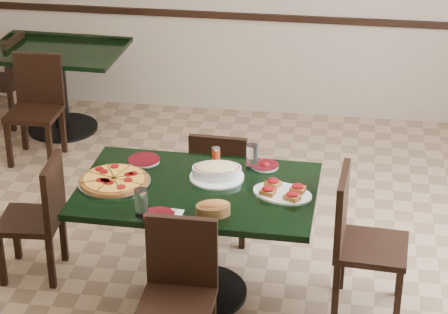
% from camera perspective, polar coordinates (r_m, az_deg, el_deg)
% --- Properties ---
extents(floor, '(5.50, 5.50, 0.00)m').
position_cam_1_polar(floor, '(5.66, -1.63, -7.82)').
color(floor, '#937555').
rests_on(floor, ground).
extents(room_shell, '(5.50, 5.50, 5.50)m').
position_cam_1_polar(room_shell, '(6.64, 9.82, 8.32)').
color(room_shell, silver).
rests_on(room_shell, floor).
extents(main_table, '(1.41, 0.92, 0.75)m').
position_cam_1_polar(main_table, '(5.20, -1.72, -3.77)').
color(main_table, black).
rests_on(main_table, floor).
extents(back_table, '(1.14, 0.84, 0.75)m').
position_cam_1_polar(back_table, '(7.61, -10.77, 5.40)').
color(back_table, black).
rests_on(back_table, floor).
extents(chair_far, '(0.40, 0.40, 0.82)m').
position_cam_1_polar(chair_far, '(5.82, -0.19, -1.55)').
color(chair_far, black).
rests_on(chair_far, floor).
extents(chair_near, '(0.39, 0.39, 0.84)m').
position_cam_1_polar(chair_near, '(4.75, -2.96, -8.45)').
color(chair_near, black).
rests_on(chair_near, floor).
extents(chair_right, '(0.44, 0.44, 0.89)m').
position_cam_1_polar(chair_right, '(5.18, 8.76, -5.10)').
color(chair_right, black).
rests_on(chair_right, floor).
extents(chair_left, '(0.40, 0.40, 0.80)m').
position_cam_1_polar(chair_left, '(5.58, -11.90, -3.58)').
color(chair_left, black).
rests_on(chair_left, floor).
extents(back_chair_near, '(0.40, 0.40, 0.85)m').
position_cam_1_polar(back_chair_near, '(7.17, -12.15, 3.53)').
color(back_chair_near, black).
rests_on(back_chair_near, floor).
extents(back_chair_left, '(0.40, 0.40, 0.81)m').
position_cam_1_polar(back_chair_left, '(7.87, -13.97, 5.16)').
color(back_chair_left, black).
rests_on(back_chair_left, floor).
extents(pepperoni_pizza, '(0.43, 0.43, 0.04)m').
position_cam_1_polar(pepperoni_pizza, '(5.19, -7.19, -1.51)').
color(pepperoni_pizza, '#AEAEB5').
rests_on(pepperoni_pizza, main_table).
extents(lasagna_casserole, '(0.33, 0.33, 0.09)m').
position_cam_1_polar(lasagna_casserole, '(5.19, -0.48, -0.91)').
color(lasagna_casserole, silver).
rests_on(lasagna_casserole, main_table).
extents(bread_basket, '(0.23, 0.19, 0.09)m').
position_cam_1_polar(bread_basket, '(4.81, -0.72, -3.36)').
color(bread_basket, brown).
rests_on(bread_basket, main_table).
extents(bruschetta_platter, '(0.42, 0.35, 0.05)m').
position_cam_1_polar(bruschetta_platter, '(5.03, 3.84, -2.23)').
color(bruschetta_platter, silver).
rests_on(bruschetta_platter, main_table).
extents(side_plate_near, '(0.18, 0.18, 0.02)m').
position_cam_1_polar(side_plate_near, '(4.82, -4.27, -3.81)').
color(side_plate_near, silver).
rests_on(side_plate_near, main_table).
extents(side_plate_far_r, '(0.17, 0.17, 0.03)m').
position_cam_1_polar(side_plate_far_r, '(5.35, 2.70, -0.54)').
color(side_plate_far_r, silver).
rests_on(side_plate_far_r, main_table).
extents(side_plate_far_l, '(0.20, 0.20, 0.02)m').
position_cam_1_polar(side_plate_far_l, '(5.44, -5.24, -0.19)').
color(side_plate_far_l, silver).
rests_on(side_plate_far_l, main_table).
extents(napkin_setting, '(0.14, 0.14, 0.01)m').
position_cam_1_polar(napkin_setting, '(4.83, -3.54, -3.79)').
color(napkin_setting, white).
rests_on(napkin_setting, main_table).
extents(water_glass_a, '(0.07, 0.07, 0.16)m').
position_cam_1_polar(water_glass_a, '(5.29, 1.85, 0.02)').
color(water_glass_a, white).
rests_on(water_glass_a, main_table).
extents(water_glass_b, '(0.07, 0.07, 0.16)m').
position_cam_1_polar(water_glass_b, '(4.81, -5.43, -2.97)').
color(water_glass_b, white).
rests_on(water_glass_b, main_table).
extents(pepper_shaker, '(0.05, 0.05, 0.09)m').
position_cam_1_polar(pepper_shaker, '(5.40, -0.52, 0.19)').
color(pepper_shaker, '#C93F15').
rests_on(pepper_shaker, main_table).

